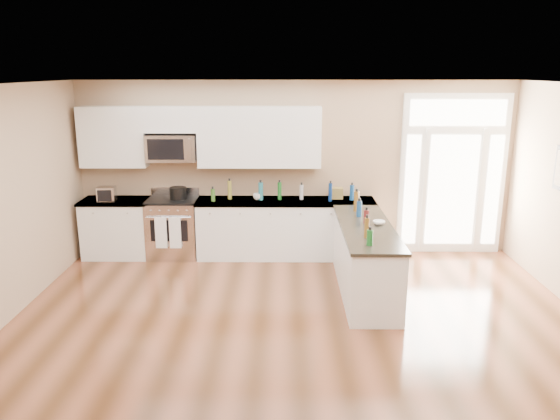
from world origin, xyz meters
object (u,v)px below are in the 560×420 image
kitchen_range (173,227)px  stockpot (178,193)px  peninsula_cabinet (365,261)px  toaster_oven (107,194)px

kitchen_range → stockpot: bearing=12.6°
peninsula_cabinet → stockpot: (-2.80, 1.47, 0.62)m
kitchen_range → stockpot: (0.10, 0.02, 0.57)m
peninsula_cabinet → stockpot: size_ratio=8.70×
toaster_oven → kitchen_range: bearing=1.2°
stockpot → kitchen_range: bearing=-167.4°
stockpot → toaster_oven: 1.11m
stockpot → toaster_oven: bearing=-173.5°
peninsula_cabinet → stockpot: stockpot is taller
stockpot → peninsula_cabinet: bearing=-27.7°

